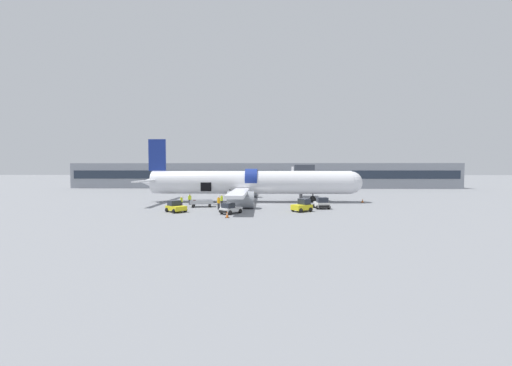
# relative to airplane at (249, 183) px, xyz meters

# --- Properties ---
(ground_plane) EXTENTS (500.00, 500.00, 0.00)m
(ground_plane) POSITION_rel_airplane_xyz_m (2.48, -2.59, -3.11)
(ground_plane) COLOR gray
(terminal_strip) EXTENTS (109.91, 10.34, 7.09)m
(terminal_strip) POSITION_rel_airplane_xyz_m (2.48, 41.17, 0.44)
(terminal_strip) COLOR gray
(terminal_strip) RESTS_ON ground_plane
(jet_bridge_stub) EXTENTS (3.39, 10.87, 6.14)m
(jet_bridge_stub) POSITION_rel_airplane_xyz_m (9.37, 6.33, 1.43)
(jet_bridge_stub) COLOR #4C4C51
(jet_bridge_stub) RESTS_ON ground_plane
(airplane) EXTENTS (36.40, 32.94, 10.32)m
(airplane) POSITION_rel_airplane_xyz_m (0.00, 0.00, 0.00)
(airplane) COLOR silver
(airplane) RESTS_ON ground_plane
(baggage_tug_lead) EXTENTS (2.91, 2.71, 1.63)m
(baggage_tug_lead) POSITION_rel_airplane_xyz_m (7.41, -11.40, -2.42)
(baggage_tug_lead) COLOR yellow
(baggage_tug_lead) RESTS_ON ground_plane
(baggage_tug_mid) EXTENTS (2.74, 3.06, 1.33)m
(baggage_tug_mid) POSITION_rel_airplane_xyz_m (-1.57, -13.57, -2.53)
(baggage_tug_mid) COLOR white
(baggage_tug_mid) RESTS_ON ground_plane
(baggage_tug_rear) EXTENTS (2.94, 2.88, 1.45)m
(baggage_tug_rear) POSITION_rel_airplane_xyz_m (-8.60, -12.30, -2.48)
(baggage_tug_rear) COLOR yellow
(baggage_tug_rear) RESTS_ON ground_plane
(baggage_tug_spare) EXTENTS (2.26, 2.63, 1.56)m
(baggage_tug_spare) POSITION_rel_airplane_xyz_m (10.40, -8.44, -2.44)
(baggage_tug_spare) COLOR silver
(baggage_tug_spare) RESTS_ON ground_plane
(baggage_cart_loading) EXTENTS (4.28, 2.37, 1.03)m
(baggage_cart_loading) POSITION_rel_airplane_xyz_m (-6.32, -6.83, -2.63)
(baggage_cart_loading) COLOR #B7BABF
(baggage_cart_loading) RESTS_ON ground_plane
(ground_crew_loader_a) EXTENTS (0.36, 0.53, 1.54)m
(ground_crew_loader_a) POSITION_rel_airplane_xyz_m (-9.14, -7.46, -2.30)
(ground_crew_loader_a) COLOR #2D2D33
(ground_crew_loader_a) RESTS_ON ground_plane
(ground_crew_loader_b) EXTENTS (0.52, 0.52, 1.63)m
(ground_crew_loader_b) POSITION_rel_airplane_xyz_m (-8.72, -4.33, -2.25)
(ground_crew_loader_b) COLOR #2D2D33
(ground_crew_loader_b) RESTS_ON ground_plane
(ground_crew_driver) EXTENTS (0.55, 0.60, 1.79)m
(ground_crew_driver) POSITION_rel_airplane_xyz_m (-3.54, -9.67, -2.17)
(ground_crew_driver) COLOR #2D2D33
(ground_crew_driver) RESTS_ON ground_plane
(ground_crew_supervisor) EXTENTS (0.48, 0.60, 1.71)m
(ground_crew_supervisor) POSITION_rel_airplane_xyz_m (-3.62, -6.17, -2.21)
(ground_crew_supervisor) COLOR #2D2D33
(ground_crew_supervisor) RESTS_ON ground_plane
(suitcase_on_tarmac_upright) EXTENTS (0.53, 0.30, 0.81)m
(suitcase_on_tarmac_upright) POSITION_rel_airplane_xyz_m (-8.88, -9.22, -2.76)
(suitcase_on_tarmac_upright) COLOR #721951
(suitcase_on_tarmac_upright) RESTS_ON ground_plane
(safety_cone_nose) EXTENTS (0.52, 0.52, 0.57)m
(safety_cone_nose) POSITION_rel_airplane_xyz_m (18.50, -0.21, -2.85)
(safety_cone_nose) COLOR black
(safety_cone_nose) RESTS_ON ground_plane
(safety_cone_engine_left) EXTENTS (0.45, 0.45, 0.75)m
(safety_cone_engine_left) POSITION_rel_airplane_xyz_m (-1.57, -16.77, -2.76)
(safety_cone_engine_left) COLOR black
(safety_cone_engine_left) RESTS_ON ground_plane
(safety_cone_wingtip) EXTENTS (0.49, 0.49, 0.68)m
(safety_cone_wingtip) POSITION_rel_airplane_xyz_m (0.53, -8.43, -2.79)
(safety_cone_wingtip) COLOR black
(safety_cone_wingtip) RESTS_ON ground_plane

